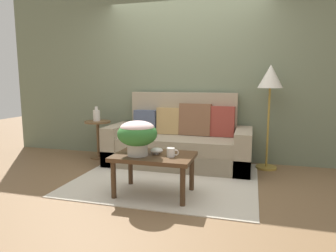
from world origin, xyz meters
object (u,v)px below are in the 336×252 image
couch (179,143)px  coffee_table (154,160)px  potted_plant (137,134)px  coffee_mug (171,152)px  snack_bowl (157,151)px  side_table (98,133)px  table_vase (97,115)px  floor_lamp (270,83)px

couch → coffee_table: couch is taller
potted_plant → coffee_mug: bearing=6.9°
potted_plant → coffee_mug: size_ratio=3.28×
couch → snack_bowl: bearing=-88.2°
side_table → table_vase: table_vase is taller
coffee_mug → side_table: bearing=140.2°
floor_lamp → table_vase: floor_lamp is taller
couch → floor_lamp: (1.27, 0.13, 0.89)m
couch → table_vase: 1.44m
table_vase → floor_lamp: bearing=2.4°
floor_lamp → potted_plant: size_ratio=3.46×
couch → side_table: size_ratio=3.43×
coffee_table → coffee_mug: (0.21, -0.04, 0.11)m
snack_bowl → table_vase: bearing=138.6°
floor_lamp → table_vase: bearing=-177.6°
couch → table_vase: size_ratio=9.03×
couch → potted_plant: couch is taller
coffee_table → coffee_mug: 0.24m
potted_plant → coffee_table: bearing=27.3°
side_table → potted_plant: bearing=-48.1°
coffee_mug → potted_plant: bearing=-173.1°
potted_plant → table_vase: bearing=132.2°
floor_lamp → table_vase: size_ratio=6.34×
coffee_table → floor_lamp: 2.06m
potted_plant → table_vase: (-1.25, 1.38, 0.01)m
floor_lamp → snack_bowl: floor_lamp is taller
coffee_table → potted_plant: (-0.16, -0.08, 0.30)m
side_table → snack_bowl: side_table is taller
couch → side_table: 1.38m
coffee_table → couch: bearing=90.8°
coffee_table → snack_bowl: snack_bowl is taller
coffee_table → side_table: (-1.39, 1.29, 0.03)m
side_table → table_vase: 0.29m
coffee_table → coffee_mug: coffee_mug is taller
floor_lamp → potted_plant: (-1.41, -1.49, -0.53)m
couch → potted_plant: (-0.14, -1.36, 0.36)m
side_table → floor_lamp: 2.76m
floor_lamp → couch: bearing=-174.1°
couch → coffee_mug: bearing=-80.3°
floor_lamp → potted_plant: bearing=-133.4°
potted_plant → snack_bowl: size_ratio=3.03×
snack_bowl → table_vase: (-1.43, 1.26, 0.22)m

